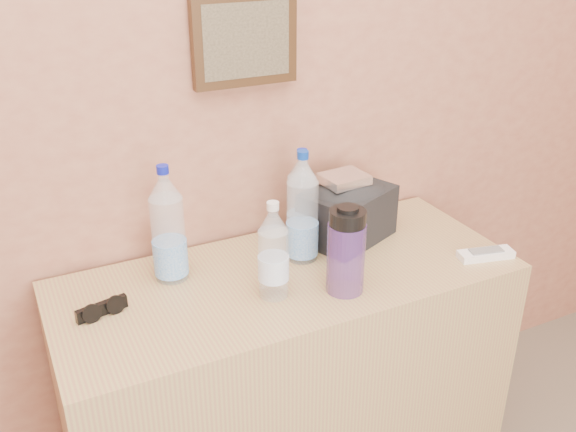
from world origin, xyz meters
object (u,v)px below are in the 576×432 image
object	(u,v)px
pet_small	(273,256)
foil_packet	(344,179)
pet_large_c	(302,204)
pet_large_d	(302,213)
sunglasses	(102,309)
pet_large_b	(168,230)
dresser	(288,387)
toiletry_bag	(347,211)
ac_remote	(486,254)
nalgene_bottle	(346,250)

from	to	relation	value
pet_small	foil_packet	bearing A→B (deg)	31.89
pet_large_c	pet_large_d	bearing A→B (deg)	-115.65
sunglasses	pet_small	bearing A→B (deg)	-26.44
pet_large_b	foil_packet	bearing A→B (deg)	0.04
dresser	toiletry_bag	world-z (taller)	toiletry_bag
sunglasses	pet_large_d	bearing A→B (deg)	-8.75
pet_large_d	ac_remote	distance (m)	0.55
pet_small	sunglasses	xyz separation A→B (m)	(-0.42, 0.11, -0.10)
pet_large_d	sunglasses	xyz separation A→B (m)	(-0.58, -0.04, -0.13)
pet_large_c	foil_packet	bearing A→B (deg)	-3.16
nalgene_bottle	sunglasses	xyz separation A→B (m)	(-0.60, 0.17, -0.10)
toiletry_bag	nalgene_bottle	bearing A→B (deg)	-144.38
nalgene_bottle	sunglasses	size ratio (longest dim) A/B	1.85
ac_remote	toiletry_bag	bearing A→B (deg)	149.51
toiletry_bag	foil_packet	xyz separation A→B (m)	(-0.01, 0.01, 0.10)
pet_small	foil_packet	size ratio (longest dim) A/B	2.07
pet_large_b	nalgene_bottle	world-z (taller)	pet_large_b
pet_large_c	pet_small	xyz separation A→B (m)	(-0.19, -0.21, -0.02)
pet_small	sunglasses	world-z (taller)	pet_small
pet_large_b	pet_small	world-z (taller)	pet_large_b
pet_large_b	sunglasses	world-z (taller)	pet_large_b
nalgene_bottle	pet_large_d	bearing A→B (deg)	96.23
nalgene_bottle	toiletry_bag	distance (m)	0.30
foil_packet	dresser	bearing A→B (deg)	-153.12
sunglasses	toiletry_bag	bearing A→B (deg)	-5.86
dresser	pet_small	world-z (taller)	pet_small
pet_large_d	ac_remote	xyz separation A→B (m)	(0.48, -0.24, -0.13)
nalgene_bottle	ac_remote	bearing A→B (deg)	-4.07
pet_small	toiletry_bag	xyz separation A→B (m)	(0.34, 0.19, -0.03)
nalgene_bottle	foil_packet	xyz separation A→B (m)	(0.15, 0.26, 0.07)
pet_large_b	toiletry_bag	size ratio (longest dim) A/B	1.24
pet_small	nalgene_bottle	xyz separation A→B (m)	(0.18, -0.06, 0.00)
dresser	sunglasses	bearing A→B (deg)	176.78
dresser	sunglasses	distance (m)	0.66
pet_small	sunglasses	size ratio (longest dim) A/B	2.02
pet_large_b	nalgene_bottle	bearing A→B (deg)	-33.92
sunglasses	ac_remote	world-z (taller)	sunglasses
sunglasses	foil_packet	bearing A→B (deg)	-5.00
dresser	toiletry_bag	bearing A→B (deg)	24.12
dresser	pet_large_d	distance (m)	0.56
pet_large_c	ac_remote	bearing A→B (deg)	-34.36
dresser	sunglasses	size ratio (longest dim) A/B	9.73
dresser	pet_large_b	world-z (taller)	pet_large_b
pet_small	toiletry_bag	world-z (taller)	pet_small
pet_large_c	ac_remote	xyz separation A→B (m)	(0.45, -0.30, -0.12)
pet_large_c	foil_packet	world-z (taller)	pet_large_c
ac_remote	pet_small	bearing A→B (deg)	-174.98
pet_large_d	pet_small	bearing A→B (deg)	-137.66
dresser	toiletry_bag	size ratio (longest dim) A/B	4.85
dresser	pet_large_c	distance (m)	0.56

